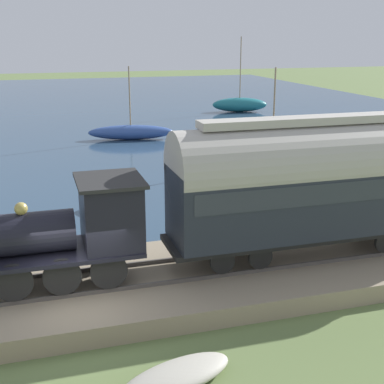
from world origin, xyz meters
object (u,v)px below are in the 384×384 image
Objects in this scene: sailboat_teal at (240,105)px; sailboat_brown at (272,152)px; steam_locomotive at (72,227)px; sailboat_blue at (131,132)px; rowboat_far_out at (243,193)px; rowboat_mid_harbor at (102,208)px; passenger_coach at (317,179)px; beached_dinghy at (176,376)px.

sailboat_brown is (-21.33, 6.31, -0.06)m from sailboat_teal.
sailboat_blue is at bearing -14.03° from steam_locomotive.
sailboat_teal is 2.70× the size of rowboat_far_out.
sailboat_brown is at bearing -11.31° from rowboat_mid_harbor.
passenger_coach is at bearing 142.49° from sailboat_brown.
sailboat_brown is 12.98m from rowboat_mid_harbor.
rowboat_mid_harbor is 12.56m from beached_dinghy.
sailboat_brown is (14.53, -5.30, -2.48)m from passenger_coach.
passenger_coach reaches higher than beached_dinghy.
beached_dinghy is at bearing 132.18° from sailboat_brown.
sailboat_brown reaches higher than rowboat_mid_harbor.
steam_locomotive is 25.25m from sailboat_blue.
steam_locomotive is 1.74× the size of beached_dinghy.
sailboat_teal reaches higher than steam_locomotive.
sailboat_brown reaches higher than sailboat_blue.
passenger_coach is 15.67m from sailboat_brown.
sailboat_brown is 12.05m from sailboat_blue.
sailboat_teal is at bearing -14.59° from rowboat_far_out.
rowboat_mid_harbor is at bearing -12.55° from steam_locomotive.
beached_dinghy is (-40.44, 17.50, -0.51)m from sailboat_teal.
passenger_coach reaches higher than rowboat_mid_harbor.
rowboat_mid_harbor is (7.99, 5.90, -2.93)m from passenger_coach.
beached_dinghy is (-12.56, -0.02, 0.01)m from rowboat_mid_harbor.
rowboat_mid_harbor is at bearing 161.67° from sailboat_teal.
rowboat_far_out is at bearing -27.80° from beached_dinghy.
steam_locomotive is 7.72m from passenger_coach.
sailboat_blue reaches higher than rowboat_far_out.
passenger_coach reaches higher than rowboat_far_out.
rowboat_mid_harbor is (7.99, -1.78, -2.15)m from steam_locomotive.
sailboat_teal is (35.86, -11.61, -2.42)m from passenger_coach.
steam_locomotive is at bearing 90.00° from passenger_coach.
sailboat_brown reaches higher than rowboat_far_out.
passenger_coach is 8.77m from rowboat_far_out.
steam_locomotive is 40.75m from sailboat_teal.
sailboat_brown is at bearing -41.77° from steam_locomotive.
sailboat_teal is 44.06m from beached_dinghy.
sailboat_blue is at bearing 17.29° from sailboat_brown.
passenger_coach is at bearing -52.14° from beached_dinghy.
sailboat_brown is 0.95× the size of sailboat_blue.
rowboat_far_out is at bearing -46.06° from steam_locomotive.
sailboat_teal is at bearing -33.97° from sailboat_brown.
steam_locomotive is at bearing 120.75° from sailboat_brown.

